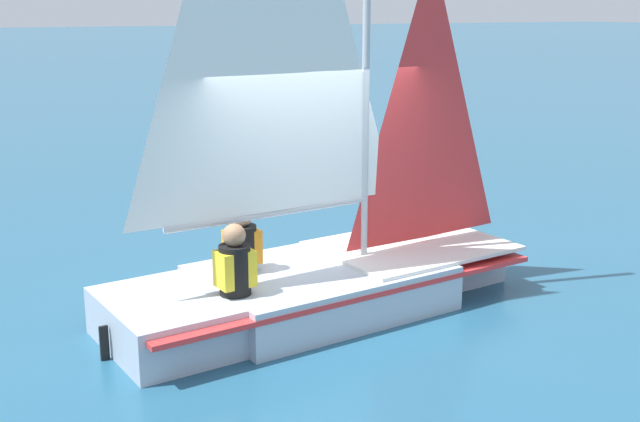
{
  "coord_description": "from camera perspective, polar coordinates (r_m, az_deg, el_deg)",
  "views": [
    {
      "loc": [
        7.21,
        -3.52,
        3.12
      ],
      "look_at": [
        0.0,
        0.0,
        1.07
      ],
      "focal_mm": 45.0,
      "sensor_mm": 36.0,
      "label": 1
    }
  ],
  "objects": [
    {
      "name": "sailboat_main",
      "position": [
        8.34,
        -0.28,
        -2.19
      ],
      "size": [
        2.26,
        4.71,
        5.9
      ],
      "rotation": [
        0.0,
        0.0,
        1.7
      ],
      "color": "#B2BCCC",
      "rests_on": "ground_plane"
    },
    {
      "name": "sailor_helm",
      "position": [
        8.3,
        -5.54,
        -3.19
      ],
      "size": [
        0.34,
        0.37,
        1.16
      ],
      "rotation": [
        0.0,
        0.0,
        1.7
      ],
      "color": "black",
      "rests_on": "ground_plane"
    },
    {
      "name": "sailor_crew",
      "position": [
        7.64,
        -6.05,
        -4.85
      ],
      "size": [
        0.34,
        0.37,
        1.16
      ],
      "rotation": [
        0.0,
        0.0,
        1.7
      ],
      "color": "black",
      "rests_on": "ground_plane"
    },
    {
      "name": "ground_plane",
      "position": [
        8.61,
        -0.0,
        -6.93
      ],
      "size": [
        260.0,
        260.0,
        0.0
      ],
      "primitive_type": "plane",
      "color": "#235675"
    }
  ]
}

